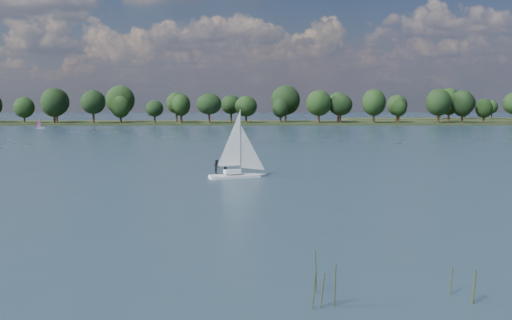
{
  "coord_description": "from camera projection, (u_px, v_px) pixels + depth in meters",
  "views": [
    {
      "loc": [
        -0.15,
        -34.46,
        9.42
      ],
      "look_at": [
        1.04,
        32.86,
        2.5
      ],
      "focal_mm": 40.0,
      "sensor_mm": 36.0,
      "label": 1
    }
  ],
  "objects": [
    {
      "name": "ground",
      "position": [
        247.0,
        142.0,
        134.7
      ],
      "size": [
        700.0,
        700.0,
        0.0
      ],
      "primitive_type": "plane",
      "color": "#233342",
      "rests_on": "ground"
    },
    {
      "name": "far_shore",
      "position": [
        246.0,
        123.0,
        246.1
      ],
      "size": [
        660.0,
        40.0,
        1.5
      ],
      "primitive_type": "cube",
      "color": "black",
      "rests_on": "ground"
    },
    {
      "name": "dinghy_pink",
      "position": [
        40.0,
        125.0,
        201.43
      ],
      "size": [
        2.85,
        2.05,
        4.25
      ],
      "rotation": [
        0.0,
        0.0,
        0.43
      ],
      "color": "white",
      "rests_on": "ground"
    },
    {
      "name": "reeds",
      "position": [
        271.0,
        291.0,
        25.71
      ],
      "size": [
        58.82,
        12.71,
        2.19
      ],
      "color": "#283316",
      "rests_on": "ground"
    },
    {
      "name": "treeline",
      "position": [
        220.0,
        105.0,
        242.04
      ],
      "size": [
        562.86,
        73.88,
        17.38
      ],
      "color": "black",
      "rests_on": "ground"
    },
    {
      "name": "sailboat",
      "position": [
        235.0,
        158.0,
        70.5
      ],
      "size": [
        6.97,
        3.99,
        8.86
      ],
      "rotation": [
        0.0,
        0.0,
        0.34
      ],
      "color": "silver",
      "rests_on": "ground"
    }
  ]
}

